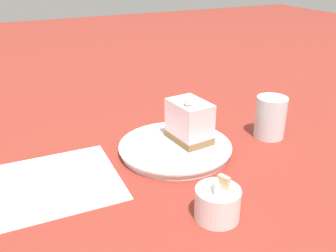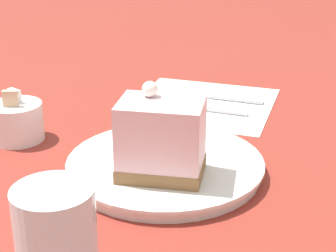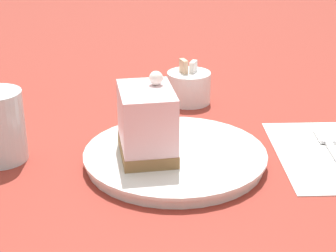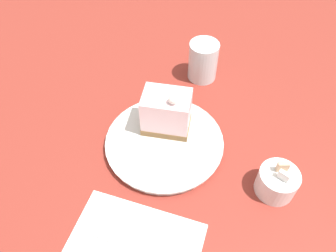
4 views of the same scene
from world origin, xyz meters
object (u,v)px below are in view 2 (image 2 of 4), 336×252
Objects in this scene: cake_slice at (161,139)px; plate at (165,166)px; fork at (191,107)px; drinking_glass at (56,239)px; sugar_bowl at (17,121)px; knife at (219,97)px.

plate is at bearing 3.65° from cake_slice.
fork is (0.22, 0.02, -0.00)m from plate.
fork is 0.45m from drinking_glass.
sugar_bowl is at bearing 80.06° from plate.
sugar_bowl is at bearing 134.94° from fork.
cake_slice reaches higher than knife.
cake_slice reaches higher than drinking_glass.
cake_slice is 1.44× the size of sugar_bowl.
fork and knife have the same top height.
sugar_bowl is (0.08, 0.23, -0.03)m from cake_slice.
cake_slice is at bearing -9.57° from drinking_glass.
fork is at bearing -0.36° from drinking_glass.
fork is at bearing -48.43° from sugar_bowl.
knife is (0.27, -0.01, -0.00)m from plate.
knife is at bearing -26.24° from fork.
sugar_bowl is 0.33m from drinking_glass.
knife is at bearing -6.63° from cake_slice.
cake_slice is (-0.04, -0.01, 0.05)m from plate.
plate is 0.23m from sugar_bowl.
plate reaches higher than fork.
cake_slice reaches higher than sugar_bowl.
sugar_bowl is (-0.24, 0.23, 0.02)m from knife.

